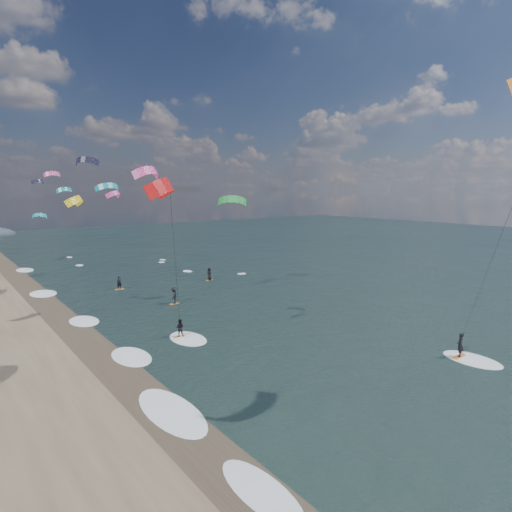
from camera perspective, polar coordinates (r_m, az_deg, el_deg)
ground at (r=28.50m, az=17.33°, el=-16.91°), size 260.00×260.00×0.00m
wet_sand_strip at (r=28.83m, az=-15.72°, el=-16.51°), size 3.00×240.00×0.00m
kitesurfer_near_b at (r=30.38m, az=-10.64°, el=1.55°), size 6.68×9.07×13.58m
far_kitesurfers at (r=51.56m, az=-10.41°, el=-3.96°), size 12.77×11.13×1.81m
bg_kite_field at (r=71.47m, az=-21.15°, el=8.56°), size 15.96×72.29×10.52m
shoreline_surf at (r=33.31m, az=-16.91°, el=-13.02°), size 2.40×79.40×0.11m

